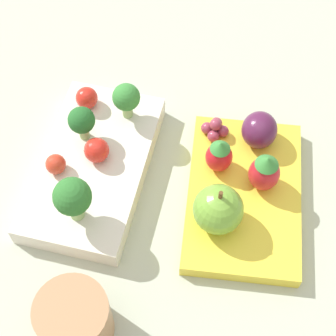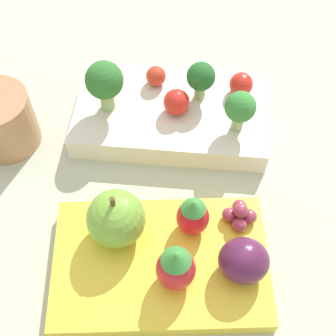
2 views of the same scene
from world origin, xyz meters
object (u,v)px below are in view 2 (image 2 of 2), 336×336
(cherry_tomato_1, at_px, (156,76))
(strawberry_1, at_px, (176,268))
(broccoli_floret_2, at_px, (104,82))
(bento_box_savoury, at_px, (171,115))
(broccoli_floret_1, at_px, (201,78))
(apple, at_px, (116,219))
(strawberry_0, at_px, (193,216))
(plum, at_px, (244,261))
(cherry_tomato_2, at_px, (241,84))
(bento_box_fruit, at_px, (164,264))
(cherry_tomato_0, at_px, (173,102))
(grape_cluster, at_px, (240,215))
(drinking_cup, at_px, (1,121))
(broccoli_floret_0, at_px, (240,108))

(cherry_tomato_1, xyz_separation_m, strawberry_1, (0.04, -0.22, 0.00))
(broccoli_floret_2, xyz_separation_m, cherry_tomato_1, (0.05, 0.04, -0.03))
(bento_box_savoury, height_order, broccoli_floret_1, broccoli_floret_1)
(apple, height_order, strawberry_0, apple)
(plum, bearing_deg, cherry_tomato_2, 91.12)
(apple, height_order, strawberry_1, apple)
(broccoli_floret_2, height_order, strawberry_0, broccoli_floret_2)
(bento_box_fruit, bearing_deg, strawberry_1, -54.81)
(cherry_tomato_0, bearing_deg, bento_box_fruit, -87.55)
(broccoli_floret_2, bearing_deg, grape_cluster, -39.76)
(grape_cluster, distance_m, drinking_cup, 0.26)
(bento_box_savoury, height_order, strawberry_0, strawberry_0)
(bento_box_savoury, relative_size, cherry_tomato_1, 9.29)
(bento_box_fruit, xyz_separation_m, cherry_tomato_1, (-0.03, 0.20, 0.03))
(drinking_cup, bearing_deg, broccoli_floret_0, 4.12)
(strawberry_0, bearing_deg, strawberry_1, -102.13)
(bento_box_savoury, height_order, plum, plum)
(plum, height_order, drinking_cup, drinking_cup)
(apple, bearing_deg, drinking_cup, 142.01)
(bento_box_fruit, bearing_deg, grape_cluster, 35.72)
(broccoli_floret_0, height_order, drinking_cup, broccoli_floret_0)
(bento_box_savoury, xyz_separation_m, cherry_tomato_2, (0.07, 0.03, 0.03))
(bento_box_savoury, bearing_deg, grape_cluster, -58.91)
(strawberry_0, bearing_deg, drinking_cup, 154.77)
(broccoli_floret_0, relative_size, apple, 0.78)
(cherry_tomato_2, bearing_deg, cherry_tomato_0, -154.94)
(apple, distance_m, drinking_cup, 0.18)
(cherry_tomato_0, bearing_deg, cherry_tomato_2, 25.06)
(drinking_cup, bearing_deg, plum, -28.12)
(broccoli_floret_2, xyz_separation_m, drinking_cup, (-0.11, -0.03, -0.03))
(broccoli_floret_1, height_order, cherry_tomato_0, broccoli_floret_1)
(cherry_tomato_1, bearing_deg, bento_box_savoury, -59.29)
(broccoli_floret_1, relative_size, cherry_tomato_1, 2.07)
(broccoli_floret_1, distance_m, grape_cluster, 0.15)
(strawberry_1, xyz_separation_m, grape_cluster, (0.05, 0.06, -0.02))
(broccoli_floret_2, bearing_deg, bento_box_fruit, -65.08)
(bento_box_fruit, xyz_separation_m, apple, (-0.04, 0.02, 0.04))
(bento_box_fruit, bearing_deg, cherry_tomato_0, 92.45)
(broccoli_floret_0, height_order, broccoli_floret_1, broccoli_floret_0)
(cherry_tomato_1, relative_size, strawberry_0, 0.49)
(strawberry_1, height_order, drinking_cup, strawberry_1)
(bento_box_savoury, relative_size, strawberry_0, 4.54)
(apple, bearing_deg, strawberry_0, 9.83)
(cherry_tomato_1, xyz_separation_m, plum, (0.10, -0.21, -0.00))
(broccoli_floret_0, distance_m, cherry_tomato_2, 0.05)
(apple, bearing_deg, cherry_tomato_1, 85.18)
(bento_box_fruit, relative_size, broccoli_floret_0, 4.26)
(bento_box_savoury, distance_m, broccoli_floret_2, 0.08)
(plum, relative_size, drinking_cup, 0.63)
(grape_cluster, bearing_deg, apple, -167.81)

